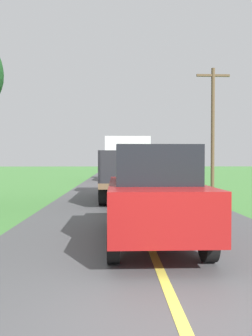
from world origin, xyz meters
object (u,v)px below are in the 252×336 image
at_px(banana_truck_near, 128,167).
at_px(utility_pole_roadside, 213,126).
at_px(banana_truck_far, 120,164).
at_px(following_car, 152,193).

distance_m(banana_truck_near, utility_pole_roadside, 6.15).
distance_m(banana_truck_far, following_car, 21.55).
bearing_deg(following_car, banana_truck_far, 90.83).
relative_size(banana_truck_far, utility_pole_roadside, 0.84).
height_order(banana_truck_near, banana_truck_far, same).
distance_m(banana_truck_near, following_car, 7.65).
xyz_separation_m(banana_truck_near, banana_truck_far, (-0.15, 13.90, 0.01)).
xyz_separation_m(banana_truck_near, utility_pole_roadside, (4.86, 3.03, 2.24)).
bearing_deg(following_car, banana_truck_near, 91.17).
distance_m(banana_truck_near, banana_truck_far, 13.90).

